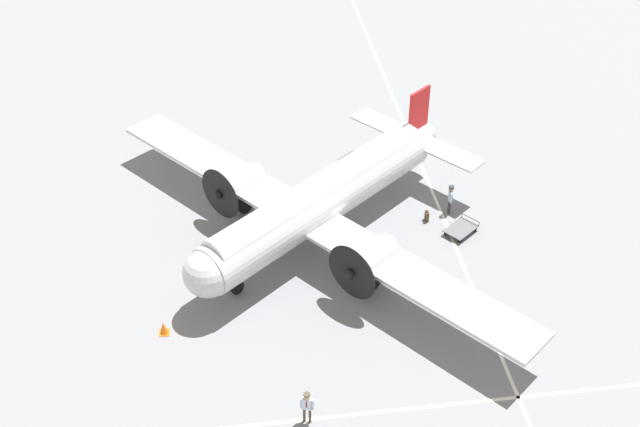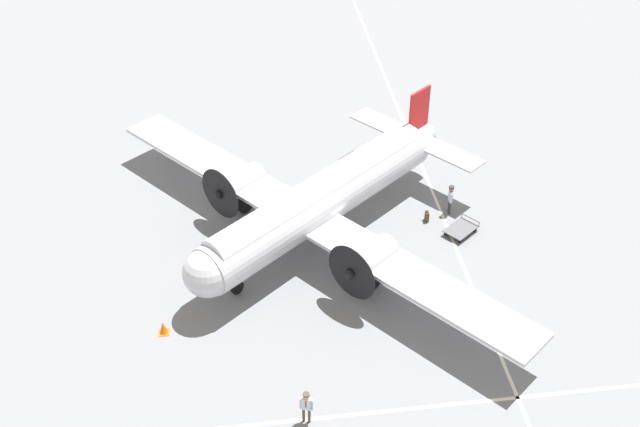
{
  "view_description": "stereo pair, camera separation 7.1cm",
  "coord_description": "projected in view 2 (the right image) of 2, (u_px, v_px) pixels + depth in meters",
  "views": [
    {
      "loc": [
        32.18,
        -4.19,
        26.05
      ],
      "look_at": [
        0.0,
        0.0,
        1.56
      ],
      "focal_mm": 45.0,
      "sensor_mm": 36.0,
      "label": 1
    },
    {
      "loc": [
        32.19,
        -4.12,
        26.05
      ],
      "look_at": [
        0.0,
        0.0,
        1.56
      ],
      "focal_mm": 45.0,
      "sensor_mm": 36.0,
      "label": 2
    }
  ],
  "objects": [
    {
      "name": "ground_plane",
      "position": [
        320.0,
        238.0,
        41.59
      ],
      "size": [
        300.0,
        300.0,
        0.0
      ],
      "primitive_type": "plane",
      "color": "slate"
    },
    {
      "name": "apron_line_eastwest",
      "position": [
        447.0,
        227.0,
        42.28
      ],
      "size": [
        120.0,
        0.16,
        0.01
      ],
      "color": "silver",
      "rests_on": "ground_plane"
    },
    {
      "name": "apron_line_northsouth",
      "position": [
        356.0,
        414.0,
        32.45
      ],
      "size": [
        0.16,
        120.0,
        0.01
      ],
      "color": "silver",
      "rests_on": "ground_plane"
    },
    {
      "name": "airliner_main",
      "position": [
        315.0,
        203.0,
        39.9
      ],
      "size": [
        21.89,
        19.4,
        5.49
      ],
      "rotation": [
        0.0,
        0.0,
        5.4
      ],
      "color": "silver",
      "rests_on": "ground_plane"
    },
    {
      "name": "crew_foreground",
      "position": [
        306.0,
        404.0,
        31.55
      ],
      "size": [
        0.35,
        0.54,
        1.66
      ],
      "rotation": [
        0.0,
        0.0,
        -1.88
      ],
      "color": "#473D2D",
      "rests_on": "ground_plane"
    },
    {
      "name": "passenger_boarding",
      "position": [
        451.0,
        196.0,
        42.67
      ],
      "size": [
        0.58,
        0.32,
        1.72
      ],
      "rotation": [
        0.0,
        0.0,
        6.15
      ],
      "color": "#2D2D33",
      "rests_on": "ground_plane"
    },
    {
      "name": "suitcase_near_door",
      "position": [
        427.0,
        216.0,
        42.57
      ],
      "size": [
        0.34,
        0.16,
        0.61
      ],
      "color": "#47331E",
      "rests_on": "ground_plane"
    },
    {
      "name": "baggage_cart",
      "position": [
        461.0,
        229.0,
        41.73
      ],
      "size": [
        1.98,
        2.06,
        0.56
      ],
      "rotation": [
        0.0,
        0.0,
        5.39
      ],
      "color": "#56565B",
      "rests_on": "ground_plane"
    },
    {
      "name": "traffic_cone",
      "position": [
        163.0,
        328.0,
        35.94
      ],
      "size": [
        0.47,
        0.47,
        0.62
      ],
      "color": "orange",
      "rests_on": "ground_plane"
    }
  ]
}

